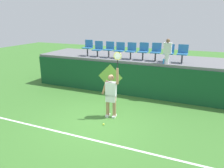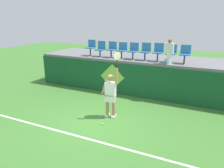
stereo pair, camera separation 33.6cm
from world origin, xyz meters
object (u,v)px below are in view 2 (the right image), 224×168
tennis_ball (102,124)px  stadium_chair_6 (158,51)px  water_bottle (165,62)px  stadium_chair_8 (185,53)px  spectator_0 (169,51)px  stadium_chair_0 (91,47)px  stadium_chair_1 (101,48)px  stadium_chair_7 (171,52)px  stadium_chair_4 (133,50)px  tennis_player (111,94)px  stadium_chair_3 (122,49)px  stadium_chair_5 (146,50)px  stadium_chair_2 (112,48)px

tennis_ball → stadium_chair_6: stadium_chair_6 is taller
tennis_ball → water_bottle: water_bottle is taller
stadium_chair_8 → spectator_0: spectator_0 is taller
water_bottle → stadium_chair_0: stadium_chair_0 is taller
stadium_chair_1 → spectator_0: 3.62m
stadium_chair_6 → stadium_chair_7: bearing=-0.3°
stadium_chair_4 → spectator_0: 1.85m
stadium_chair_6 → tennis_player: bearing=-106.1°
tennis_player → stadium_chair_3: bearing=105.8°
stadium_chair_4 → spectator_0: (1.79, -0.43, 0.12)m
stadium_chair_1 → stadium_chair_8: bearing=-0.1°
stadium_chair_0 → stadium_chair_6: 3.59m
stadium_chair_4 → stadium_chair_6: stadium_chair_6 is taller
tennis_player → stadium_chair_3: 3.48m
stadium_chair_5 → stadium_chair_7: stadium_chair_5 is taller
spectator_0 → tennis_ball: bearing=-113.2°
tennis_ball → stadium_chair_0: size_ratio=0.08×
stadium_chair_3 → stadium_chair_6: stadium_chair_6 is taller
tennis_ball → stadium_chair_1: stadium_chair_1 is taller
stadium_chair_6 → stadium_chair_8: stadium_chair_6 is taller
spectator_0 → stadium_chair_3: bearing=169.8°
spectator_0 → stadium_chair_6: bearing=143.6°
tennis_player → stadium_chair_0: stadium_chair_0 is taller
tennis_player → water_bottle: 3.05m
spectator_0 → stadium_chair_5: bearing=160.0°
stadium_chair_1 → stadium_chair_7: bearing=-0.1°
stadium_chair_7 → spectator_0: bearing=-90.0°
tennis_player → spectator_0: bearing=61.2°
water_bottle → stadium_chair_5: (-1.07, 0.56, 0.35)m
tennis_ball → stadium_chair_8: bearing=61.8°
water_bottle → spectator_0: 0.48m
tennis_player → stadium_chair_4: 3.38m
stadium_chair_6 → stadium_chair_5: bearing=-180.0°
tennis_player → stadium_chair_1: bearing=123.6°
stadium_chair_6 → tennis_ball: bearing=-102.9°
stadium_chair_4 → stadium_chair_7: stadium_chair_7 is taller
water_bottle → stadium_chair_0: 4.12m
spectator_0 → water_bottle: bearing=-132.2°
stadium_chair_7 → stadium_chair_4: bearing=180.0°
tennis_ball → stadium_chair_0: stadium_chair_0 is taller
tennis_ball → water_bottle: size_ratio=0.31×
water_bottle → stadium_chair_3: size_ratio=0.28×
stadium_chair_1 → stadium_chair_3: size_ratio=1.01×
stadium_chair_1 → stadium_chair_2: 0.64m
stadium_chair_7 → stadium_chair_1: bearing=179.9°
tennis_player → stadium_chair_4: (-0.30, 3.15, 1.18)m
stadium_chair_1 → stadium_chair_7: stadium_chair_7 is taller
stadium_chair_0 → stadium_chair_6: size_ratio=1.00×
tennis_player → tennis_ball: tennis_player is taller
stadium_chair_1 → stadium_chair_2: stadium_chair_2 is taller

